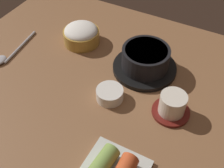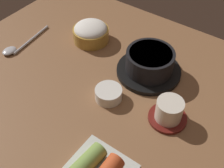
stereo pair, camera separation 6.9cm
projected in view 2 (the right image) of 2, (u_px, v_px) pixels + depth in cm
name	position (u px, v px, depth cm)	size (l,w,h in cm)	color
dining_table	(110.00, 87.00, 79.80)	(100.00, 76.00, 2.00)	brown
stone_pot	(149.00, 64.00, 79.76)	(18.56, 18.56, 7.49)	black
rice_bowl	(91.00, 32.00, 90.63)	(11.55, 11.55, 6.42)	#B78C38
tea_cup_with_saucer	(169.00, 111.00, 68.69)	(9.69, 9.69, 6.31)	maroon
banchan_cup_center	(109.00, 94.00, 74.32)	(7.19, 7.19, 3.24)	white
spoon	(17.00, 47.00, 89.49)	(4.16, 19.05, 1.35)	#B7B7BC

